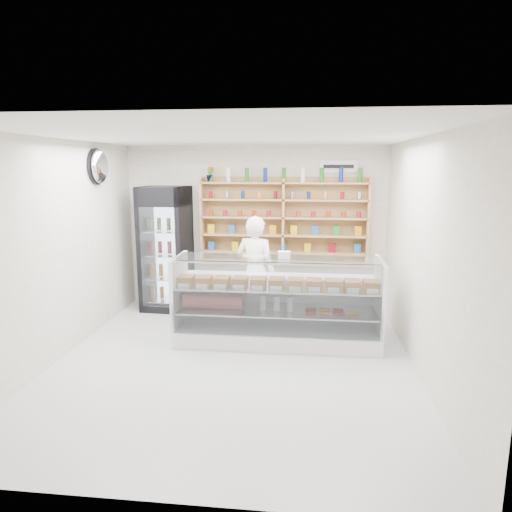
# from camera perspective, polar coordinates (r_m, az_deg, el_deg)

# --- Properties ---
(room) EXTENTS (5.00, 5.00, 5.00)m
(room) POSITION_cam_1_polar(r_m,az_deg,el_deg) (5.54, -2.97, 0.18)
(room) COLOR #B9B9BE
(room) RESTS_ON ground
(display_counter) EXTENTS (2.83, 0.84, 1.23)m
(display_counter) POSITION_cam_1_polar(r_m,az_deg,el_deg) (6.48, 2.62, -7.88)
(display_counter) COLOR white
(display_counter) RESTS_ON floor
(shop_worker) EXTENTS (0.72, 0.56, 1.72)m
(shop_worker) POSITION_cam_1_polar(r_m,az_deg,el_deg) (7.02, -0.08, -1.94)
(shop_worker) COLOR white
(shop_worker) RESTS_ON floor
(drinks_cooler) EXTENTS (0.81, 0.79, 2.12)m
(drinks_cooler) POSITION_cam_1_polar(r_m,az_deg,el_deg) (8.00, -11.19, 0.95)
(drinks_cooler) COLOR black
(drinks_cooler) RESTS_ON floor
(wall_shelving) EXTENTS (2.84, 0.28, 1.33)m
(wall_shelving) POSITION_cam_1_polar(r_m,az_deg,el_deg) (7.77, 3.46, 4.79)
(wall_shelving) COLOR #A2724C
(wall_shelving) RESTS_ON back_wall
(potted_plant) EXTENTS (0.16, 0.14, 0.26)m
(potted_plant) POSITION_cam_1_polar(r_m,az_deg,el_deg) (7.88, -5.74, 10.16)
(potted_plant) COLOR #1E6626
(potted_plant) RESTS_ON wall_shelving
(security_mirror) EXTENTS (0.15, 0.50, 0.50)m
(security_mirror) POSITION_cam_1_polar(r_m,az_deg,el_deg) (7.25, -18.94, 10.54)
(security_mirror) COLOR silver
(security_mirror) RESTS_ON left_wall
(wall_sign) EXTENTS (0.62, 0.03, 0.20)m
(wall_sign) POSITION_cam_1_polar(r_m,az_deg,el_deg) (7.86, 10.27, 10.96)
(wall_sign) COLOR white
(wall_sign) RESTS_ON back_wall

